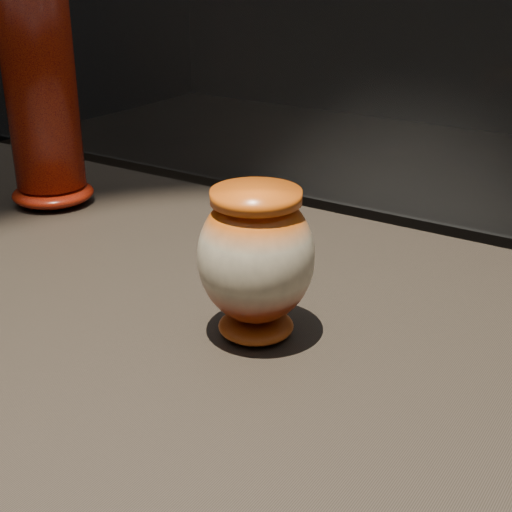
{
  "coord_description": "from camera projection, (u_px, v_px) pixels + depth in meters",
  "views": [
    {
      "loc": [
        0.47,
        -0.63,
        1.31
      ],
      "look_at": [
        0.07,
        -0.03,
        1.0
      ],
      "focal_mm": 50.0,
      "sensor_mm": 36.0,
      "label": 1
    }
  ],
  "objects": [
    {
      "name": "display_plinth",
      "position": [
        223.0,
        481.0,
        1.0
      ],
      "size": [
        2.0,
        0.8,
        0.9
      ],
      "color": "black",
      "rests_on": "ground"
    },
    {
      "name": "main_vase",
      "position": [
        256.0,
        259.0,
        0.79
      ],
      "size": [
        0.17,
        0.17,
        0.18
      ],
      "rotation": [
        0.0,
        0.0,
        0.4
      ],
      "color": "maroon",
      "rests_on": "display_plinth"
    },
    {
      "name": "tall_vase",
      "position": [
        40.0,
        79.0,
        1.18
      ],
      "size": [
        0.18,
        0.18,
        0.45
      ],
      "rotation": [
        0.0,
        0.0,
        0.37
      ],
      "color": "#B12C0B",
      "rests_on": "display_plinth"
    }
  ]
}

